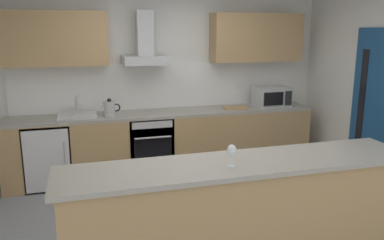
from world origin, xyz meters
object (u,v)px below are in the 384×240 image
(oven, at_px, (149,144))
(microwave, at_px, (271,97))
(refrigerator, at_px, (49,154))
(wine_glass, at_px, (232,151))
(range_hood, at_px, (145,48))
(sink, at_px, (77,115))
(kettle, at_px, (110,108))
(chopping_board, at_px, (236,108))

(oven, xyz_separation_m, microwave, (1.85, -0.03, 0.59))
(refrigerator, bearing_deg, wine_glass, -57.96)
(refrigerator, xyz_separation_m, range_hood, (1.34, 0.13, 1.36))
(refrigerator, relative_size, sink, 1.70)
(kettle, bearing_deg, oven, 3.67)
(chopping_board, bearing_deg, refrigerator, 179.54)
(refrigerator, bearing_deg, sink, 1.99)
(sink, relative_size, range_hood, 0.69)
(kettle, relative_size, wine_glass, 1.62)
(chopping_board, bearing_deg, sink, 179.11)
(microwave, relative_size, chopping_board, 1.47)
(microwave, xyz_separation_m, kettle, (-2.38, -0.01, -0.04))
(microwave, distance_m, sink, 2.80)
(sink, height_order, chopping_board, sink)
(microwave, distance_m, wine_glass, 2.96)
(microwave, xyz_separation_m, range_hood, (-1.85, 0.16, 0.74))
(refrigerator, bearing_deg, chopping_board, -0.46)
(oven, xyz_separation_m, range_hood, (-0.00, 0.13, 1.33))
(range_hood, distance_m, chopping_board, 1.56)
(kettle, height_order, range_hood, range_hood)
(sink, distance_m, chopping_board, 2.23)
(chopping_board, bearing_deg, microwave, -0.42)
(oven, distance_m, microwave, 1.94)
(wine_glass, bearing_deg, range_hood, 94.93)
(range_hood, bearing_deg, refrigerator, -174.35)
(oven, xyz_separation_m, wine_glass, (0.23, -2.50, 0.63))
(refrigerator, bearing_deg, microwave, -0.45)
(refrigerator, relative_size, kettle, 2.94)
(refrigerator, xyz_separation_m, kettle, (0.81, -0.03, 0.58))
(oven, relative_size, kettle, 2.77)
(oven, bearing_deg, wine_glass, -84.82)
(oven, bearing_deg, kettle, -176.33)
(refrigerator, relative_size, microwave, 1.70)
(oven, distance_m, range_hood, 1.33)
(chopping_board, bearing_deg, wine_glass, -113.06)
(refrigerator, height_order, wine_glass, wine_glass)
(refrigerator, bearing_deg, oven, 0.12)
(sink, height_order, wine_glass, sink)
(oven, height_order, range_hood, range_hood)
(chopping_board, bearing_deg, oven, 178.94)
(oven, height_order, microwave, microwave)
(range_hood, bearing_deg, kettle, -162.75)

